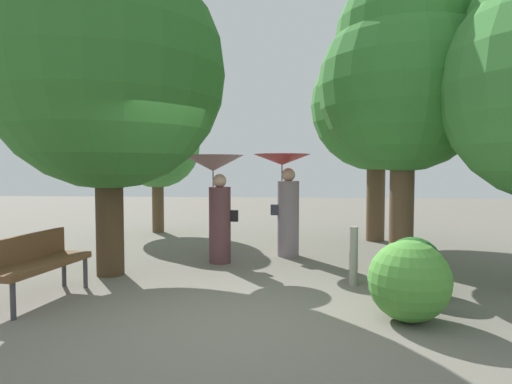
{
  "coord_description": "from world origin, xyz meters",
  "views": [
    {
      "loc": [
        0.68,
        -4.86,
        1.67
      ],
      "look_at": [
        0.0,
        3.22,
        1.23
      ],
      "focal_mm": 30.68,
      "sensor_mm": 36.0,
      "label": 1
    }
  ],
  "objects_px": {
    "tree_near_right": "(377,94)",
    "tree_mid_left": "(157,138)",
    "person_left": "(216,187)",
    "person_right": "(285,189)",
    "tree_far_back": "(404,72)",
    "tree_near_left": "(107,53)",
    "park_bench": "(35,260)",
    "path_marker_post": "(354,256)"
  },
  "relations": [
    {
      "from": "tree_near_right",
      "to": "tree_mid_left",
      "type": "relative_size",
      "value": 1.37
    },
    {
      "from": "person_left",
      "to": "person_right",
      "type": "height_order",
      "value": "person_right"
    },
    {
      "from": "tree_far_back",
      "to": "person_right",
      "type": "bearing_deg",
      "value": 162.68
    },
    {
      "from": "tree_near_left",
      "to": "tree_near_right",
      "type": "height_order",
      "value": "tree_near_left"
    },
    {
      "from": "person_right",
      "to": "tree_far_back",
      "type": "relative_size",
      "value": 0.39
    },
    {
      "from": "tree_near_left",
      "to": "tree_near_right",
      "type": "xyz_separation_m",
      "value": [
        4.75,
        3.64,
        -0.07
      ]
    },
    {
      "from": "park_bench",
      "to": "tree_mid_left",
      "type": "relative_size",
      "value": 0.41
    },
    {
      "from": "person_right",
      "to": "tree_mid_left",
      "type": "height_order",
      "value": "tree_mid_left"
    },
    {
      "from": "tree_near_right",
      "to": "tree_far_back",
      "type": "height_order",
      "value": "tree_near_right"
    },
    {
      "from": "tree_near_left",
      "to": "path_marker_post",
      "type": "bearing_deg",
      "value": -4.98
    },
    {
      "from": "tree_near_left",
      "to": "tree_far_back",
      "type": "height_order",
      "value": "tree_near_left"
    },
    {
      "from": "person_left",
      "to": "tree_mid_left",
      "type": "height_order",
      "value": "tree_mid_left"
    },
    {
      "from": "tree_mid_left",
      "to": "tree_near_left",
      "type": "bearing_deg",
      "value": -81.81
    },
    {
      "from": "path_marker_post",
      "to": "person_right",
      "type": "bearing_deg",
      "value": 116.53
    },
    {
      "from": "person_left",
      "to": "tree_near_left",
      "type": "bearing_deg",
      "value": 115.67
    },
    {
      "from": "tree_mid_left",
      "to": "tree_far_back",
      "type": "xyz_separation_m",
      "value": [
        5.37,
        -3.47,
        0.85
      ]
    },
    {
      "from": "tree_near_left",
      "to": "path_marker_post",
      "type": "height_order",
      "value": "tree_near_left"
    },
    {
      "from": "person_right",
      "to": "tree_near_right",
      "type": "relative_size",
      "value": 0.38
    },
    {
      "from": "person_left",
      "to": "tree_mid_left",
      "type": "xyz_separation_m",
      "value": [
        -2.16,
        3.54,
        1.1
      ]
    },
    {
      "from": "tree_near_left",
      "to": "tree_mid_left",
      "type": "distance_m",
      "value": 4.69
    },
    {
      "from": "tree_near_right",
      "to": "person_left",
      "type": "bearing_deg",
      "value": -140.96
    },
    {
      "from": "person_right",
      "to": "path_marker_post",
      "type": "bearing_deg",
      "value": -161.54
    },
    {
      "from": "park_bench",
      "to": "tree_near_left",
      "type": "distance_m",
      "value": 3.25
    },
    {
      "from": "tree_near_left",
      "to": "tree_far_back",
      "type": "relative_size",
      "value": 1.09
    },
    {
      "from": "person_right",
      "to": "park_bench",
      "type": "xyz_separation_m",
      "value": [
        -3.09,
        -3.07,
        -0.77
      ]
    },
    {
      "from": "person_left",
      "to": "tree_near_right",
      "type": "xyz_separation_m",
      "value": [
        3.25,
        2.64,
        2.02
      ]
    },
    {
      "from": "tree_far_back",
      "to": "person_left",
      "type": "bearing_deg",
      "value": -178.78
    },
    {
      "from": "person_left",
      "to": "tree_mid_left",
      "type": "distance_m",
      "value": 4.29
    },
    {
      "from": "tree_mid_left",
      "to": "tree_near_right",
      "type": "bearing_deg",
      "value": -9.47
    },
    {
      "from": "tree_mid_left",
      "to": "path_marker_post",
      "type": "height_order",
      "value": "tree_mid_left"
    },
    {
      "from": "person_right",
      "to": "tree_mid_left",
      "type": "xyz_separation_m",
      "value": [
        -3.36,
        2.84,
        1.17
      ]
    },
    {
      "from": "person_left",
      "to": "tree_mid_left",
      "type": "relative_size",
      "value": 0.51
    },
    {
      "from": "tree_near_right",
      "to": "tree_mid_left",
      "type": "bearing_deg",
      "value": 170.53
    },
    {
      "from": "person_right",
      "to": "tree_near_left",
      "type": "distance_m",
      "value": 3.85
    },
    {
      "from": "person_left",
      "to": "tree_near_left",
      "type": "height_order",
      "value": "tree_near_left"
    },
    {
      "from": "person_right",
      "to": "tree_mid_left",
      "type": "relative_size",
      "value": 0.52
    },
    {
      "from": "person_right",
      "to": "tree_near_left",
      "type": "relative_size",
      "value": 0.35
    },
    {
      "from": "tree_near_left",
      "to": "person_right",
      "type": "bearing_deg",
      "value": 32.08
    },
    {
      "from": "tree_near_left",
      "to": "tree_mid_left",
      "type": "bearing_deg",
      "value": 98.19
    },
    {
      "from": "tree_near_left",
      "to": "tree_far_back",
      "type": "distance_m",
      "value": 4.83
    },
    {
      "from": "park_bench",
      "to": "tree_far_back",
      "type": "relative_size",
      "value": 0.31
    },
    {
      "from": "tree_mid_left",
      "to": "tree_far_back",
      "type": "bearing_deg",
      "value": -32.88
    }
  ]
}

